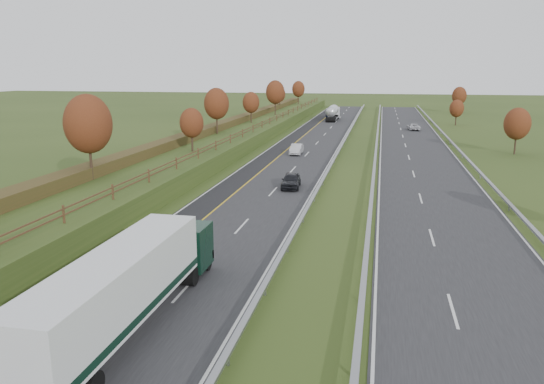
{
  "coord_description": "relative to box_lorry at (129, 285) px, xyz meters",
  "views": [
    {
      "loc": [
        11.33,
        -14.6,
        11.72
      ],
      "look_at": [
        3.07,
        25.62,
        2.2
      ],
      "focal_mm": 35.0,
      "sensor_mm": 36.0,
      "label": 1
    }
  ],
  "objects": [
    {
      "name": "car_small_far",
      "position": [
        -1.97,
        112.52,
        -1.64
      ],
      "size": [
        2.41,
        4.68,
        1.3
      ],
      "primitive_type": "imported",
      "rotation": [
        0.0,
        0.0,
        0.13
      ],
      "color": "#131B3C",
      "rests_on": "near_carriageway"
    },
    {
      "name": "hedge_left",
      "position": [
        -15.6,
        54.2,
        0.22
      ],
      "size": [
        2.2,
        180.0,
        1.1
      ],
      "primitive_type": "cube",
      "color": "#3B3918",
      "rests_on": "embankment_left"
    },
    {
      "name": "near_carriageway",
      "position": [
        -0.6,
        54.2,
        -2.31
      ],
      "size": [
        10.5,
        200.0,
        0.04
      ],
      "primitive_type": "cube",
      "color": "#242427",
      "rests_on": "ground"
    },
    {
      "name": "outer_barrier_far",
      "position": [
        21.7,
        54.2,
        -1.71
      ],
      "size": [
        0.32,
        200.0,
        0.71
      ],
      "color": "gray",
      "rests_on": "ground"
    },
    {
      "name": "box_lorry",
      "position": [
        0.0,
        0.0,
        0.0
      ],
      "size": [
        2.58,
        16.28,
        4.06
      ],
      "color": "black",
      "rests_on": "near_carriageway"
    },
    {
      "name": "ground",
      "position": [
        7.4,
        49.2,
        -2.33
      ],
      "size": [
        400.0,
        400.0,
        0.0
      ],
      "primitive_type": "plane",
      "color": "#2F4318",
      "rests_on": "ground"
    },
    {
      "name": "embankment_left",
      "position": [
        -13.6,
        54.2,
        -1.33
      ],
      "size": [
        12.0,
        200.0,
        2.0
      ],
      "primitive_type": "cube",
      "color": "#2F4318",
      "rests_on": "ground"
    },
    {
      "name": "trees_far",
      "position": [
        29.2,
        83.41,
        1.92
      ],
      "size": [
        8.45,
        118.6,
        7.12
      ],
      "color": "#2D2116",
      "rests_on": "ground"
    },
    {
      "name": "trees_left",
      "position": [
        -13.24,
        50.83,
        4.04
      ],
      "size": [
        6.64,
        164.3,
        7.66
      ],
      "color": "#2D2116",
      "rests_on": "embankment_left"
    },
    {
      "name": "road_tanker",
      "position": [
        -0.51,
        105.14,
        -0.47
      ],
      "size": [
        2.4,
        11.22,
        3.46
      ],
      "color": "silver",
      "rests_on": "near_carriageway"
    },
    {
      "name": "fence_left",
      "position": [
        -9.1,
        53.78,
        0.4
      ],
      "size": [
        0.12,
        189.06,
        1.2
      ],
      "color": "#422B19",
      "rests_on": "embankment_left"
    },
    {
      "name": "median_barrier_far",
      "position": [
        10.2,
        54.2,
        -1.72
      ],
      "size": [
        0.32,
        200.0,
        0.71
      ],
      "color": "gray",
      "rests_on": "ground"
    },
    {
      "name": "car_oncoming",
      "position": [
        17.03,
        87.67,
        -1.65
      ],
      "size": [
        2.59,
        4.78,
        1.27
      ],
      "primitive_type": "imported",
      "rotation": [
        0.0,
        0.0,
        3.25
      ],
      "color": "silver",
      "rests_on": "far_carriageway"
    },
    {
      "name": "car_dark_near",
      "position": [
        2.09,
        31.23,
        -1.53
      ],
      "size": [
        2.11,
        4.57,
        1.51
      ],
      "primitive_type": "imported",
      "rotation": [
        0.0,
        0.0,
        0.07
      ],
      "color": "black",
      "rests_on": "near_carriageway"
    },
    {
      "name": "lane_markings",
      "position": [
        5.8,
        54.08,
        -2.28
      ],
      "size": [
        26.75,
        200.0,
        0.01
      ],
      "color": "silver",
      "rests_on": "near_carriageway"
    },
    {
      "name": "far_carriageway",
      "position": [
        15.9,
        54.2,
        -2.31
      ],
      "size": [
        10.5,
        200.0,
        0.04
      ],
      "primitive_type": "cube",
      "color": "#242427",
      "rests_on": "ground"
    },
    {
      "name": "car_silver_mid",
      "position": [
        -0.8,
        52.91,
        -1.58
      ],
      "size": [
        1.53,
        4.34,
        1.43
      ],
      "primitive_type": "imported",
      "rotation": [
        0.0,
        0.0,
        0.01
      ],
      "color": "silver",
      "rests_on": "near_carriageway"
    },
    {
      "name": "hard_shoulder",
      "position": [
        -4.35,
        54.2,
        -2.31
      ],
      "size": [
        3.0,
        200.0,
        0.04
      ],
      "primitive_type": "cube",
      "color": "black",
      "rests_on": "ground"
    },
    {
      "name": "median_barrier_near",
      "position": [
        5.1,
        54.2,
        -1.72
      ],
      "size": [
        0.32,
        200.0,
        0.71
      ],
      "color": "gray",
      "rests_on": "ground"
    }
  ]
}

